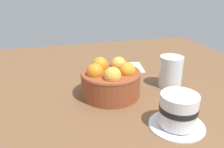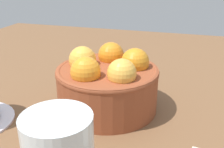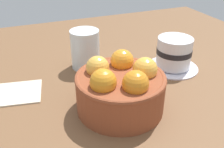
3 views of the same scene
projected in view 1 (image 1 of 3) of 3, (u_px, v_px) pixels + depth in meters
The scene contains 5 objects.
ground_plane at pixel (111, 102), 64.58cm from camera, with size 110.14×111.37×4.70cm, color brown.
terracotta_bowl at pixel (111, 80), 61.98cm from camera, with size 15.92×15.92×9.72cm.
coffee_cup at pixel (178, 111), 48.87cm from camera, with size 12.00×12.00×7.55cm.
water_glass at pixel (171, 71), 67.36cm from camera, with size 6.69×6.69×9.02cm, color silver.
folded_napkin at pixel (130, 67), 82.47cm from camera, with size 10.51×8.52×0.60cm, color beige.
Camera 1 is at (54.73, -14.79, 29.56)cm, focal length 37.26 mm.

